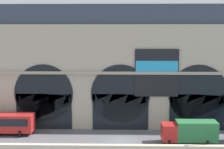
% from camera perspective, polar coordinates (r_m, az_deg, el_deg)
% --- Properties ---
extents(ground_plane, '(200.00, 200.00, 0.00)m').
position_cam_1_polar(ground_plane, '(44.59, 1.58, -12.10)').
color(ground_plane, slate).
extents(quay_parapet_wall, '(90.00, 0.70, 1.15)m').
position_cam_1_polar(quay_parapet_wall, '(40.10, 1.62, -13.61)').
color(quay_parapet_wall, beige).
rests_on(quay_parapet_wall, ground).
extents(station_building, '(50.17, 4.83, 19.38)m').
position_cam_1_polar(station_building, '(49.39, 1.62, 1.18)').
color(station_building, '#B2A891').
rests_on(station_building, ground).
extents(box_truck_mideast, '(7.50, 2.91, 3.12)m').
position_cam_1_polar(box_truck_mideast, '(44.43, 14.15, -10.11)').
color(box_truck_mideast, red).
rests_on(box_truck_mideast, ground).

